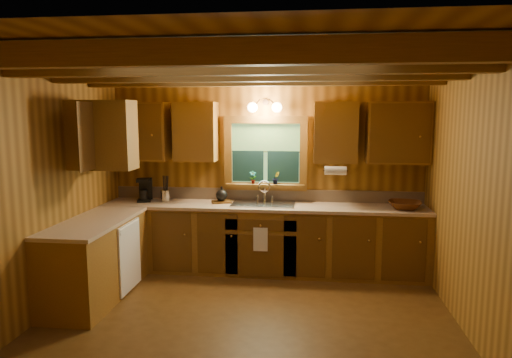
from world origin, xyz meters
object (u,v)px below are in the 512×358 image
Objects in this scene: coffee_maker at (145,190)px; wicker_basket at (405,205)px; sink at (263,208)px; cutting_board at (222,202)px.

wicker_basket is at bearing -19.02° from coffee_maker.
sink is 1.79m from wicker_basket.
coffee_maker is at bearing 178.12° from sink.
cutting_board is at bearing -16.51° from coffee_maker.
sink reaches higher than wicker_basket.
cutting_board is 0.63× the size of wicker_basket.
coffee_maker is at bearing 177.65° from wicker_basket.
cutting_board is (-0.57, 0.06, 0.06)m from sink.
wicker_basket is (2.35, -0.14, 0.04)m from cutting_board.
sink reaches higher than cutting_board.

